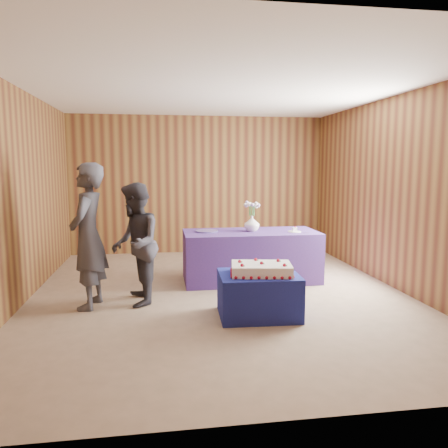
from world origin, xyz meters
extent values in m
plane|color=gray|center=(0.00, 0.00, 0.00)|extent=(6.00, 6.00, 0.00)
cube|color=brown|center=(0.00, 3.00, 1.35)|extent=(5.00, 0.04, 2.70)
cube|color=brown|center=(0.00, -3.00, 1.35)|extent=(5.00, 0.04, 2.70)
cube|color=brown|center=(-2.50, 0.00, 1.35)|extent=(0.04, 6.00, 2.70)
cube|color=brown|center=(2.50, 0.00, 1.35)|extent=(0.04, 6.00, 2.70)
cube|color=white|center=(0.00, 0.00, 2.70)|extent=(5.00, 6.00, 0.04)
cube|color=navy|center=(0.32, -0.92, 0.25)|extent=(0.93, 0.74, 0.50)
cube|color=#512E80|center=(0.57, 0.66, 0.38)|extent=(2.00, 0.91, 0.75)
cube|color=white|center=(0.35, -0.95, 0.56)|extent=(0.73, 0.55, 0.12)
sphere|color=maroon|center=(-0.02, -1.11, 0.52)|extent=(0.04, 0.04, 0.04)
sphere|color=maroon|center=(0.64, -1.22, 0.52)|extent=(0.04, 0.04, 0.04)
sphere|color=maroon|center=(0.05, -0.67, 0.52)|extent=(0.04, 0.04, 0.04)
sphere|color=maroon|center=(0.71, -0.78, 0.52)|extent=(0.04, 0.04, 0.04)
sphere|color=maroon|center=(0.13, -1.02, 0.64)|extent=(0.04, 0.04, 0.04)
cone|color=#16601D|center=(0.16, -1.02, 0.63)|extent=(0.02, 0.03, 0.03)
sphere|color=maroon|center=(0.54, -0.88, 0.64)|extent=(0.04, 0.04, 0.04)
cone|color=#16601D|center=(0.57, -0.88, 0.63)|extent=(0.02, 0.03, 0.03)
sphere|color=maroon|center=(0.35, -0.95, 0.64)|extent=(0.04, 0.04, 0.04)
cone|color=#16601D|center=(0.37, -0.95, 0.63)|extent=(0.02, 0.03, 0.03)
imported|color=white|center=(0.58, 0.68, 0.87)|extent=(0.26, 0.26, 0.23)
cylinder|color=#29672C|center=(0.62, 0.68, 1.07)|extent=(0.01, 0.01, 0.16)
sphere|color=#B39ECD|center=(0.68, 0.68, 1.15)|extent=(0.05, 0.05, 0.05)
cylinder|color=#29672C|center=(0.62, 0.70, 1.07)|extent=(0.01, 0.01, 0.16)
sphere|color=white|center=(0.67, 0.73, 1.15)|extent=(0.05, 0.05, 0.05)
cylinder|color=#29672C|center=(0.60, 0.71, 1.07)|extent=(0.01, 0.01, 0.16)
sphere|color=#B39ECD|center=(0.62, 0.76, 1.15)|extent=(0.05, 0.05, 0.05)
cylinder|color=#29672C|center=(0.58, 0.71, 1.07)|extent=(0.01, 0.01, 0.16)
sphere|color=white|center=(0.57, 0.77, 1.15)|extent=(0.05, 0.05, 0.05)
cylinder|color=#29672C|center=(0.56, 0.70, 1.07)|extent=(0.01, 0.01, 0.16)
sphere|color=#B39ECD|center=(0.52, 0.75, 1.15)|extent=(0.05, 0.05, 0.05)
cylinder|color=#29672C|center=(0.55, 0.69, 1.07)|extent=(0.01, 0.01, 0.16)
sphere|color=white|center=(0.49, 0.70, 1.15)|extent=(0.05, 0.05, 0.05)
cylinder|color=#29672C|center=(0.55, 0.66, 1.07)|extent=(0.01, 0.01, 0.16)
sphere|color=#B39ECD|center=(0.49, 0.65, 1.15)|extent=(0.05, 0.05, 0.05)
cylinder|color=#29672C|center=(0.56, 0.65, 1.07)|extent=(0.01, 0.01, 0.16)
sphere|color=white|center=(0.52, 0.60, 1.15)|extent=(0.05, 0.05, 0.05)
cylinder|color=#29672C|center=(0.58, 0.64, 1.07)|extent=(0.01, 0.01, 0.16)
sphere|color=#B39ECD|center=(0.57, 0.58, 1.15)|extent=(0.05, 0.05, 0.05)
cylinder|color=#29672C|center=(0.60, 0.64, 1.07)|extent=(0.01, 0.01, 0.16)
sphere|color=white|center=(0.62, 0.59, 1.15)|extent=(0.05, 0.05, 0.05)
cylinder|color=#29672C|center=(0.62, 0.65, 1.07)|extent=(0.01, 0.01, 0.16)
sphere|color=#B39ECD|center=(0.67, 0.62, 1.15)|extent=(0.05, 0.05, 0.05)
cylinder|color=#5B4E9C|center=(-0.09, 0.72, 0.76)|extent=(0.44, 0.44, 0.02)
cylinder|color=white|center=(1.20, 0.50, 0.76)|extent=(0.25, 0.25, 0.01)
cube|color=white|center=(1.20, 0.50, 0.79)|extent=(0.07, 0.06, 0.06)
sphere|color=maroon|center=(1.20, 0.48, 0.83)|extent=(0.02, 0.02, 0.02)
cube|color=silver|center=(1.24, 0.39, 0.75)|extent=(0.26, 0.07, 0.00)
imported|color=#3D3D48|center=(-1.65, -0.29, 0.88)|extent=(0.52, 0.70, 1.77)
imported|color=#31303A|center=(-1.09, -0.25, 0.76)|extent=(0.62, 0.78, 1.53)
camera|label=1|loc=(-0.80, -5.68, 1.73)|focal=35.00mm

